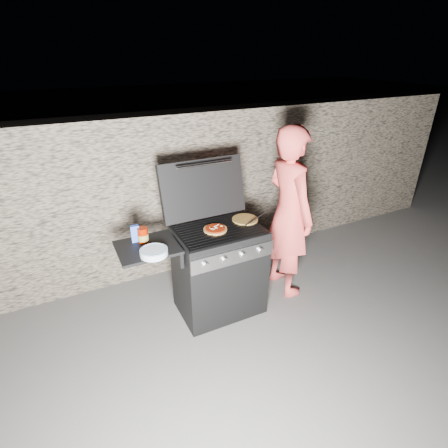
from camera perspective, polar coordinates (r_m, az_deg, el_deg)
name	(u,v)px	position (r m, az deg, el deg)	size (l,w,h in m)	color
ground	(220,307)	(3.70, -0.71, -13.42)	(50.00, 50.00, 0.00)	#4F4F4E
stone_wall	(180,192)	(4.08, -7.22, 5.17)	(8.00, 0.35, 1.80)	gray
gas_grill	(196,277)	(3.34, -4.66, -8.63)	(1.34, 0.79, 0.91)	black
pizza_topped	(215,229)	(3.17, -1.43, -0.80)	(0.21, 0.21, 0.02)	gold
pizza_plain	(245,219)	(3.36, 3.44, 0.78)	(0.25, 0.25, 0.01)	gold
sauce_jar	(143,235)	(3.04, -13.10, -1.77)	(0.09, 0.09, 0.14)	#841400
blue_carton	(135,234)	(3.06, -14.29, -1.53)	(0.07, 0.04, 0.15)	#2D4DB7
plate_stack	(154,252)	(2.86, -11.38, -4.54)	(0.22, 0.22, 0.05)	silver
person	(289,213)	(3.60, 10.54, 1.73)	(0.65, 0.43, 1.78)	#EA4C46
tongs	(261,215)	(3.37, 6.07, 1.40)	(0.01, 0.01, 0.43)	black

